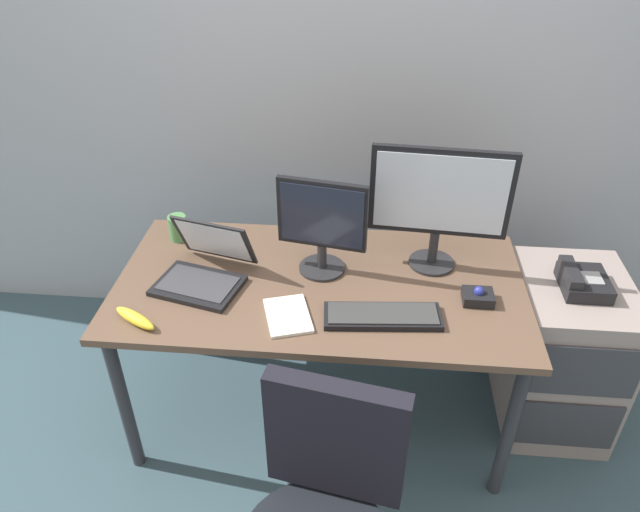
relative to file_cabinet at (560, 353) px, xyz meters
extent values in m
plane|color=#385059|center=(-1.00, -0.09, -0.35)|extent=(8.00, 8.00, 0.00)
cube|color=#A2A7AF|center=(-1.00, 0.65, 1.05)|extent=(6.00, 0.10, 2.80)
cube|color=brown|center=(-1.00, -0.09, 0.36)|extent=(1.55, 0.79, 0.03)
cylinder|color=#2D2D33|center=(-1.71, -0.43, 0.00)|extent=(0.05, 0.05, 0.69)
cylinder|color=#2D2D33|center=(-0.28, -0.43, 0.00)|extent=(0.05, 0.05, 0.69)
cylinder|color=#2D2D33|center=(-1.71, 0.24, 0.00)|extent=(0.05, 0.05, 0.69)
cylinder|color=#2D2D33|center=(-0.28, 0.24, 0.00)|extent=(0.05, 0.05, 0.69)
cube|color=gray|center=(0.00, 0.00, 0.00)|extent=(0.42, 0.52, 0.70)
cube|color=#38383D|center=(0.00, -0.26, 0.15)|extent=(0.38, 0.01, 0.24)
cube|color=#38383D|center=(0.00, -0.26, -0.14)|extent=(0.38, 0.01, 0.24)
cube|color=black|center=(0.00, -0.02, 0.38)|extent=(0.17, 0.20, 0.06)
cube|color=black|center=(-0.06, -0.02, 0.42)|extent=(0.05, 0.18, 0.04)
cube|color=gray|center=(0.02, -0.03, 0.41)|extent=(0.07, 0.08, 0.01)
cube|color=black|center=(-0.89, -0.82, 0.37)|extent=(0.40, 0.13, 0.42)
cylinder|color=#262628|center=(-0.57, 0.07, 0.38)|extent=(0.18, 0.18, 0.01)
cylinder|color=#262628|center=(-0.57, 0.07, 0.45)|extent=(0.04, 0.04, 0.14)
cube|color=black|center=(-0.57, 0.07, 0.69)|extent=(0.52, 0.06, 0.35)
cube|color=silver|center=(-0.57, 0.05, 0.69)|extent=(0.48, 0.04, 0.30)
cylinder|color=#262628|center=(-1.00, -0.01, 0.38)|extent=(0.18, 0.18, 0.01)
cylinder|color=#262628|center=(-1.00, -0.01, 0.43)|extent=(0.04, 0.04, 0.10)
cube|color=black|center=(-1.00, -0.01, 0.62)|extent=(0.34, 0.08, 0.27)
cube|color=#1E2333|center=(-1.00, -0.02, 0.62)|extent=(0.31, 0.06, 0.24)
cube|color=black|center=(-0.76, -0.29, 0.38)|extent=(0.42, 0.17, 0.02)
cube|color=#353535|center=(-0.76, -0.29, 0.40)|extent=(0.39, 0.14, 0.01)
cube|color=black|center=(-1.45, -0.17, 0.38)|extent=(0.36, 0.29, 0.02)
cube|color=#38383D|center=(-1.45, -0.17, 0.39)|extent=(0.31, 0.23, 0.00)
cube|color=black|center=(-1.41, -0.02, 0.49)|extent=(0.32, 0.17, 0.21)
cube|color=silver|center=(-1.41, -0.03, 0.49)|extent=(0.28, 0.15, 0.18)
cube|color=black|center=(-0.42, -0.16, 0.39)|extent=(0.11, 0.09, 0.04)
sphere|color=navy|center=(-0.42, -0.16, 0.42)|extent=(0.04, 0.04, 0.04)
cylinder|color=#4F894D|center=(-1.62, 0.16, 0.42)|extent=(0.08, 0.08, 0.11)
torus|color=#50834A|center=(-1.58, 0.16, 0.43)|extent=(0.01, 0.07, 0.07)
cube|color=white|center=(-1.09, -0.31, 0.38)|extent=(0.20, 0.24, 0.01)
ellipsoid|color=yellow|center=(-1.62, -0.38, 0.39)|extent=(0.19, 0.13, 0.04)
camera|label=1|loc=(-0.84, -1.89, 1.72)|focal=33.17mm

